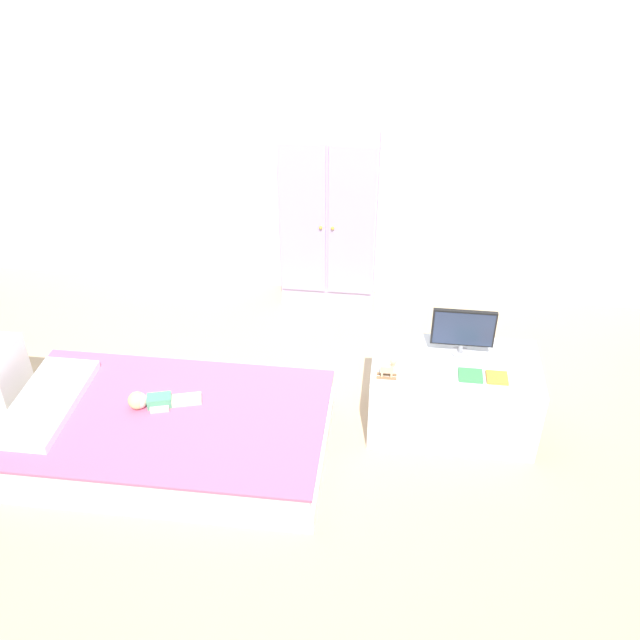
# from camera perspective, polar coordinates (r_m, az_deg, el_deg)

# --- Properties ---
(ground_plane) EXTENTS (10.00, 10.00, 0.02)m
(ground_plane) POSITION_cam_1_polar(r_m,az_deg,el_deg) (4.07, -3.57, -8.86)
(ground_plane) COLOR tan
(back_wall) EXTENTS (6.40, 0.05, 2.70)m
(back_wall) POSITION_cam_1_polar(r_m,az_deg,el_deg) (4.75, -0.75, 16.86)
(back_wall) COLOR silver
(back_wall) RESTS_ON ground_plane
(bed) EXTENTS (1.72, 0.99, 0.23)m
(bed) POSITION_cam_1_polar(r_m,az_deg,el_deg) (3.96, -12.20, -8.82)
(bed) COLOR white
(bed) RESTS_ON ground_plane
(pillow) EXTENTS (0.32, 0.71, 0.05)m
(pillow) POSITION_cam_1_polar(r_m,az_deg,el_deg) (4.11, -21.27, -6.21)
(pillow) COLOR silver
(pillow) RESTS_ON bed
(doll) EXTENTS (0.39, 0.18, 0.10)m
(doll) POSITION_cam_1_polar(r_m,az_deg,el_deg) (3.93, -13.53, -6.36)
(doll) COLOR #4CA375
(doll) RESTS_ON bed
(wardrobe) EXTENTS (0.65, 0.29, 1.30)m
(wardrobe) POSITION_cam_1_polar(r_m,az_deg,el_deg) (4.83, 0.73, 8.25)
(wardrobe) COLOR silver
(wardrobe) RESTS_ON ground_plane
(tv_stand) EXTENTS (0.90, 0.51, 0.45)m
(tv_stand) POSITION_cam_1_polar(r_m,az_deg,el_deg) (4.00, 10.65, -5.95)
(tv_stand) COLOR silver
(tv_stand) RESTS_ON ground_plane
(tv_monitor) EXTENTS (0.34, 0.10, 0.28)m
(tv_monitor) POSITION_cam_1_polar(r_m,az_deg,el_deg) (3.84, 11.53, -0.75)
(tv_monitor) COLOR #99999E
(tv_monitor) RESTS_ON tv_stand
(rocking_horse_toy) EXTENTS (0.11, 0.04, 0.13)m
(rocking_horse_toy) POSITION_cam_1_polar(r_m,az_deg,el_deg) (3.67, 5.60, -3.90)
(rocking_horse_toy) COLOR #8E6642
(rocking_horse_toy) RESTS_ON tv_stand
(book_green) EXTENTS (0.12, 0.11, 0.02)m
(book_green) POSITION_cam_1_polar(r_m,az_deg,el_deg) (3.77, 12.10, -4.41)
(book_green) COLOR #429E51
(book_green) RESTS_ON tv_stand
(book_orange) EXTENTS (0.11, 0.11, 0.01)m
(book_orange) POSITION_cam_1_polar(r_m,az_deg,el_deg) (3.79, 14.15, -4.55)
(book_orange) COLOR orange
(book_orange) RESTS_ON tv_stand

